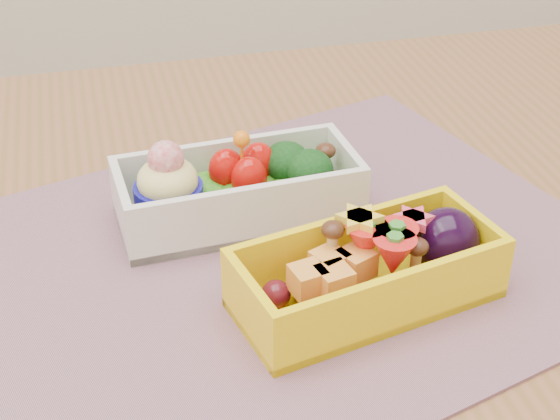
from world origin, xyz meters
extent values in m
cube|color=brown|center=(0.00, 0.00, 0.73)|extent=(1.20, 0.80, 0.04)
cube|color=gray|center=(0.00, 0.02, 0.75)|extent=(0.56, 0.48, 0.00)
cube|color=silver|center=(-0.01, 0.08, 0.78)|extent=(0.19, 0.09, 0.05)
ellipsoid|color=#59AB23|center=(-0.01, 0.08, 0.77)|extent=(0.17, 0.08, 0.02)
cylinder|color=#151394|center=(-0.06, 0.07, 0.78)|extent=(0.05, 0.05, 0.03)
sphere|color=red|center=(-0.06, 0.07, 0.81)|extent=(0.03, 0.03, 0.03)
ellipsoid|color=#B70C07|center=(-0.02, 0.08, 0.79)|extent=(0.03, 0.02, 0.03)
ellipsoid|color=#B70C07|center=(0.00, 0.07, 0.79)|extent=(0.03, 0.02, 0.03)
ellipsoid|color=#B70C07|center=(0.01, 0.09, 0.79)|extent=(0.03, 0.02, 0.03)
sphere|color=orange|center=(0.00, 0.08, 0.82)|extent=(0.01, 0.01, 0.01)
ellipsoid|color=black|center=(0.03, 0.08, 0.79)|extent=(0.04, 0.04, 0.03)
ellipsoid|color=black|center=(0.05, 0.07, 0.79)|extent=(0.04, 0.04, 0.03)
ellipsoid|color=#3F2111|center=(0.06, 0.09, 0.80)|extent=(0.02, 0.02, 0.01)
cube|color=yellow|center=(0.05, -0.05, 0.78)|extent=(0.19, 0.11, 0.05)
ellipsoid|color=#55101A|center=(0.02, -0.06, 0.77)|extent=(0.10, 0.06, 0.02)
cube|color=orange|center=(0.03, -0.05, 0.78)|extent=(0.05, 0.05, 0.02)
cone|color=red|center=(0.05, -0.03, 0.79)|extent=(0.03, 0.03, 0.03)
cone|color=red|center=(0.07, -0.04, 0.79)|extent=(0.03, 0.03, 0.03)
cone|color=red|center=(0.07, -0.05, 0.79)|extent=(0.03, 0.03, 0.03)
cylinder|color=yellow|center=(0.05, -0.03, 0.81)|extent=(0.03, 0.03, 0.01)
cylinder|color=#E53F5B|center=(0.09, -0.03, 0.80)|extent=(0.03, 0.03, 0.01)
ellipsoid|color=#3F2111|center=(0.03, -0.03, 0.79)|extent=(0.02, 0.02, 0.01)
ellipsoid|color=#3F2111|center=(0.08, -0.05, 0.79)|extent=(0.02, 0.02, 0.01)
ellipsoid|color=black|center=(0.11, -0.03, 0.78)|extent=(0.05, 0.05, 0.05)
camera|label=1|loc=(-0.11, -0.46, 1.11)|focal=53.99mm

